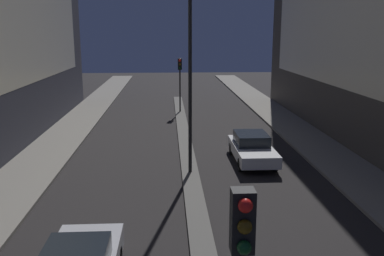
{
  "coord_description": "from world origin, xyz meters",
  "views": [
    {
      "loc": [
        -0.99,
        -2.73,
        6.43
      ],
      "look_at": [
        0.51,
        23.44,
        0.5
      ],
      "focal_mm": 40.0,
      "sensor_mm": 36.0,
      "label": 1
    }
  ],
  "objects": [
    {
      "name": "median_strip",
      "position": [
        0.0,
        20.09,
        0.06
      ],
      "size": [
        0.78,
        38.18,
        0.12
      ],
      "color": "#56544F",
      "rests_on": "ground"
    },
    {
      "name": "traffic_light_mid",
      "position": [
        0.0,
        31.26,
        3.25
      ],
      "size": [
        0.32,
        0.42,
        4.24
      ],
      "color": "black",
      "rests_on": "median_strip"
    },
    {
      "name": "street_lamp",
      "position": [
        0.0,
        16.0,
        6.65
      ],
      "size": [
        0.56,
        0.56,
        9.43
      ],
      "color": "black",
      "rests_on": "median_strip"
    },
    {
      "name": "car_right_lane",
      "position": [
        3.21,
        17.77,
        0.72
      ],
      "size": [
        1.85,
        4.51,
        1.41
      ],
      "color": "silver",
      "rests_on": "ground"
    }
  ]
}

